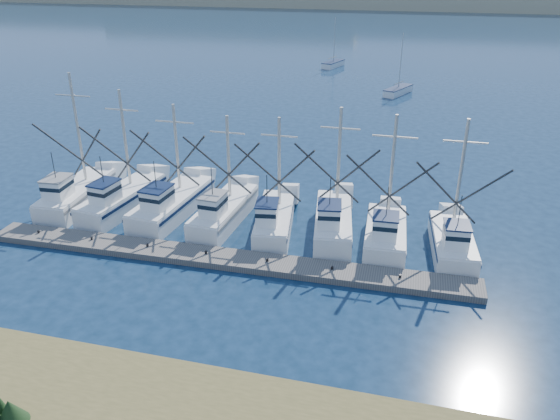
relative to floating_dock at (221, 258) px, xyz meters
name	(u,v)px	position (x,y,z in m)	size (l,w,h in m)	color
ground	(296,335)	(6.18, -5.99, -0.21)	(500.00, 500.00, 0.00)	#0B1F34
floating_dock	(221,258)	(0.00, 0.00, 0.00)	(31.55, 2.10, 0.42)	#645F5A
trawler_fleet	(234,213)	(-0.79, 5.00, 0.74)	(30.71, 8.88, 9.81)	white
sailboat_near	(398,91)	(8.15, 48.91, 0.29)	(3.79, 6.15, 8.10)	white
sailboat_far	(333,64)	(-3.80, 66.70, 0.29)	(3.27, 5.76, 8.10)	white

